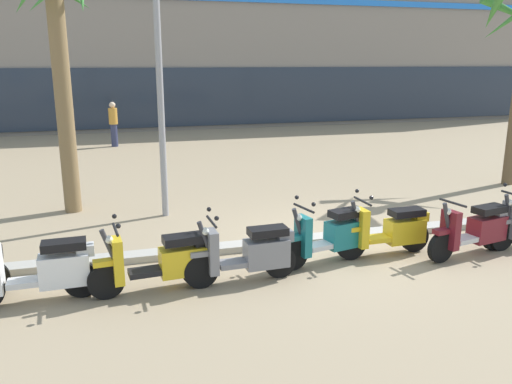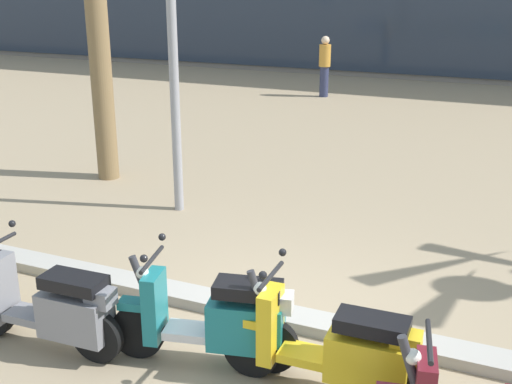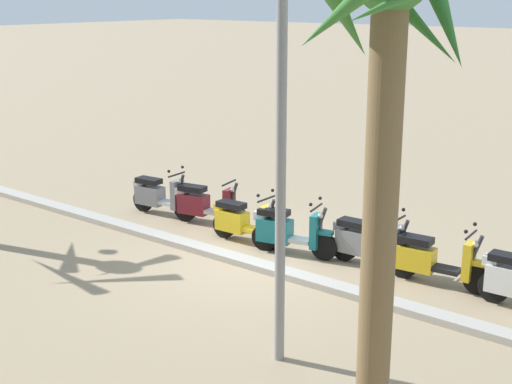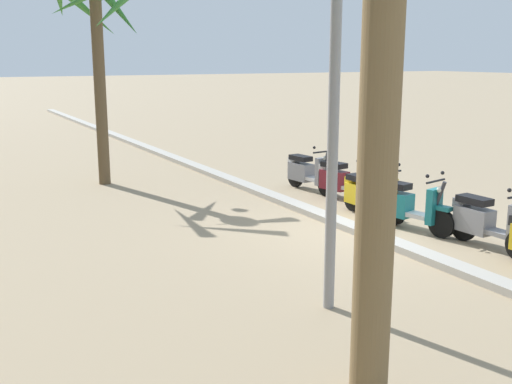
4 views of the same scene
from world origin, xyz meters
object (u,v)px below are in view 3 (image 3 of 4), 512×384
object	(u,v)px
scooter_maroon_tail_end	(204,204)
palm_tree_by_mall_entrance	(387,86)
scooter_grey_lead_nearest	(368,243)
scooter_yellow_mid_front	(243,222)
scooter_grey_second_in_line	(158,196)
scooter_yellow_last_in_row	(432,260)
scooter_teal_mid_rear	(287,231)
street_lamp	(282,64)

from	to	relation	value
scooter_maroon_tail_end	palm_tree_by_mall_entrance	bearing A→B (deg)	145.31
scooter_grey_lead_nearest	scooter_yellow_mid_front	distance (m)	2.69
scooter_maroon_tail_end	scooter_grey_second_in_line	size ratio (longest dim) A/B	1.05
scooter_yellow_last_in_row	palm_tree_by_mall_entrance	world-z (taller)	palm_tree_by_mall_entrance
scooter_yellow_last_in_row	scooter_grey_lead_nearest	bearing A→B (deg)	-2.34
scooter_grey_lead_nearest	scooter_yellow_last_in_row	bearing A→B (deg)	177.66
scooter_grey_lead_nearest	scooter_yellow_mid_front	bearing A→B (deg)	8.78
scooter_yellow_mid_front	scooter_grey_second_in_line	distance (m)	2.77
scooter_teal_mid_rear	scooter_maroon_tail_end	bearing A→B (deg)	-8.80
scooter_teal_mid_rear	street_lamp	xyz separation A→B (m)	(-2.42, 3.48, 3.60)
scooter_grey_lead_nearest	scooter_yellow_mid_front	size ratio (longest dim) A/B	1.00
scooter_maroon_tail_end	scooter_grey_second_in_line	xyz separation A→B (m)	(1.33, 0.11, -0.00)
scooter_grey_lead_nearest	palm_tree_by_mall_entrance	xyz separation A→B (m)	(-2.85, 4.81, 3.57)
scooter_yellow_mid_front	scooter_grey_second_in_line	bearing A→B (deg)	-6.07
scooter_maroon_tail_end	palm_tree_by_mall_entrance	world-z (taller)	palm_tree_by_mall_entrance
scooter_maroon_tail_end	scooter_yellow_mid_front	bearing A→B (deg)	164.30
street_lamp	scooter_grey_lead_nearest	bearing A→B (deg)	-77.44
scooter_yellow_mid_front	palm_tree_by_mall_entrance	xyz separation A→B (m)	(-5.51, 4.40, 3.58)
scooter_grey_second_in_line	scooter_maroon_tail_end	bearing A→B (deg)	-175.40
scooter_maroon_tail_end	street_lamp	bearing A→B (deg)	141.97
scooter_maroon_tail_end	palm_tree_by_mall_entrance	size ratio (longest dim) A/B	0.33
scooter_yellow_last_in_row	street_lamp	xyz separation A→B (m)	(0.45, 3.83, 3.62)
scooter_grey_second_in_line	scooter_yellow_last_in_row	bearing A→B (deg)	-179.45
scooter_yellow_last_in_row	scooter_teal_mid_rear	world-z (taller)	same
scooter_teal_mid_rear	scooter_yellow_mid_front	distance (m)	1.11
scooter_teal_mid_rear	street_lamp	size ratio (longest dim) A/B	0.26
scooter_teal_mid_rear	street_lamp	distance (m)	5.56
scooter_grey_second_in_line	palm_tree_by_mall_entrance	xyz separation A→B (m)	(-8.27, 4.69, 3.58)
scooter_grey_lead_nearest	street_lamp	size ratio (longest dim) A/B	0.27
scooter_maroon_tail_end	scooter_grey_second_in_line	bearing A→B (deg)	4.60
scooter_yellow_mid_front	scooter_maroon_tail_end	world-z (taller)	scooter_yellow_mid_front
scooter_yellow_last_in_row	scooter_teal_mid_rear	bearing A→B (deg)	6.96
scooter_yellow_last_in_row	scooter_maroon_tail_end	distance (m)	5.40
scooter_teal_mid_rear	palm_tree_by_mall_entrance	xyz separation A→B (m)	(-4.40, 4.41, 3.56)
scooter_yellow_last_in_row	scooter_grey_second_in_line	distance (m)	6.73
scooter_yellow_last_in_row	scooter_grey_second_in_line	xyz separation A→B (m)	(6.73, 0.06, 0.00)
scooter_teal_mid_rear	palm_tree_by_mall_entrance	bearing A→B (deg)	134.97
scooter_yellow_mid_front	scooter_grey_lead_nearest	bearing A→B (deg)	-171.22
scooter_yellow_last_in_row	palm_tree_by_mall_entrance	distance (m)	6.15
scooter_yellow_mid_front	palm_tree_by_mall_entrance	distance (m)	7.91
scooter_grey_lead_nearest	scooter_grey_second_in_line	world-z (taller)	same
scooter_grey_lead_nearest	scooter_teal_mid_rear	bearing A→B (deg)	14.56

